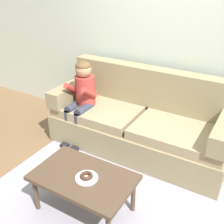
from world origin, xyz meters
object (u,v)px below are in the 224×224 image
couch (140,123)px  donut (86,176)px  coffee_table (84,180)px  person_child (82,95)px

couch → donut: (0.07, -1.30, 0.11)m
couch → coffee_table: 1.28m
coffee_table → donut: 0.09m
donut → couch: bearing=93.3°
coffee_table → couch: bearing=91.2°
coffee_table → person_child: 1.35m
person_child → donut: 1.38m
couch → person_child: bearing=-164.1°
coffee_table → donut: donut is taller
couch → donut: size_ratio=18.83×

